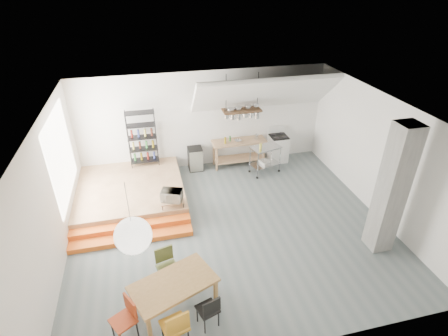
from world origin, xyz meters
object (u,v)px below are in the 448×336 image
object	(u,v)px
dining_table	(174,286)
mini_fridge	(195,159)
stove	(278,148)
rolling_cart	(265,156)

from	to	relation	value
dining_table	mini_fridge	xyz separation A→B (m)	(1.30, 5.42, -0.27)
stove	dining_table	world-z (taller)	stove
dining_table	stove	bearing A→B (deg)	30.01
stove	dining_table	size ratio (longest dim) A/B	0.66
stove	mini_fridge	size ratio (longest dim) A/B	1.50
stove	mini_fridge	bearing A→B (deg)	179.13
stove	dining_table	xyz separation A→B (m)	(-4.18, -5.37, 0.18)
dining_table	rolling_cart	size ratio (longest dim) A/B	1.71
dining_table	rolling_cart	xyz separation A→B (m)	(3.47, 4.68, -0.06)
mini_fridge	rolling_cart	bearing A→B (deg)	-18.67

